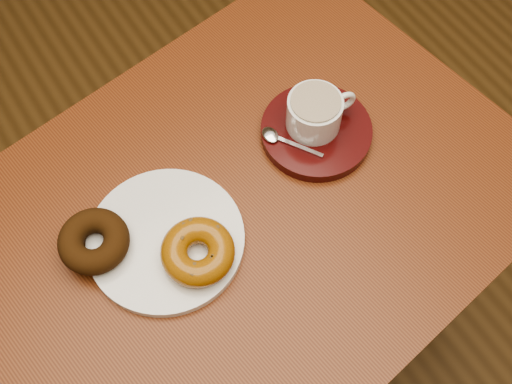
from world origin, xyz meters
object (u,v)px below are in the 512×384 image
cafe_table (246,239)px  saucer (316,131)px  coffee_cup (315,112)px  donut_plate (166,240)px

cafe_table → saucer: (0.16, 0.04, 0.13)m
cafe_table → saucer: saucer is taller
cafe_table → coffee_cup: 0.24m
saucer → coffee_cup: bearing=81.7°
cafe_table → saucer: bearing=6.9°
donut_plate → coffee_cup: 0.29m
cafe_table → donut_plate: (-0.12, 0.01, 0.13)m
donut_plate → coffee_cup: bearing=8.2°
saucer → donut_plate: bearing=-173.7°
donut_plate → saucer: saucer is taller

